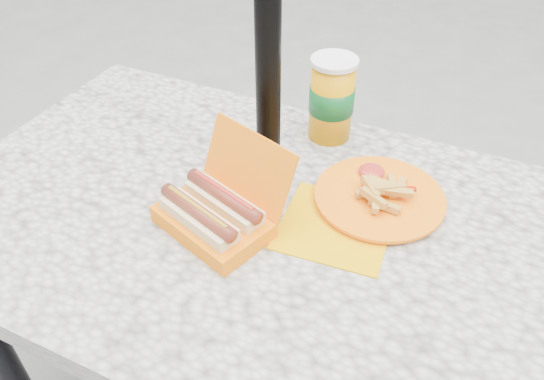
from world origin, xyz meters
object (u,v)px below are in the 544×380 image
at_px(umbrella_pole, 268,5).
at_px(hotdog_box, 215,213).
at_px(fries_plate, 376,198).
at_px(soda_cup, 332,99).

relative_size(umbrella_pole, hotdog_box, 8.58).
bearing_deg(umbrella_pole, hotdog_box, -91.14).
distance_m(hotdog_box, fries_plate, 0.32).
bearing_deg(umbrella_pole, fries_plate, -6.42).
bearing_deg(soda_cup, hotdog_box, -102.47).
relative_size(fries_plate, soda_cup, 1.77).
relative_size(hotdog_box, fries_plate, 0.75).
relative_size(umbrella_pole, soda_cup, 11.39).
height_order(umbrella_pole, fries_plate, umbrella_pole).
distance_m(umbrella_pole, hotdog_box, 0.38).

